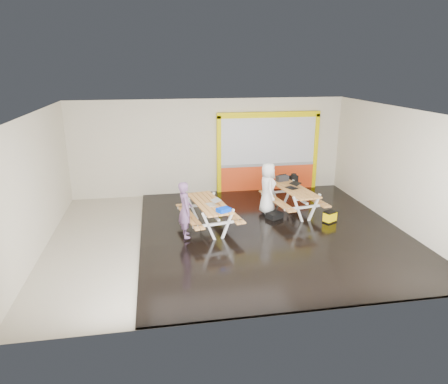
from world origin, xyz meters
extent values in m
cube|color=beige|center=(0.00, 0.00, -0.01)|extent=(10.00, 8.00, 0.01)
cube|color=white|center=(0.00, 0.00, 3.50)|extent=(10.00, 8.00, 0.01)
cube|color=beige|center=(0.00, 4.00, 1.75)|extent=(10.00, 0.01, 3.50)
cube|color=beige|center=(0.00, -4.00, 1.75)|extent=(10.00, 0.01, 3.50)
cube|color=beige|center=(-5.00, 0.00, 1.75)|extent=(0.01, 8.00, 3.50)
cube|color=beige|center=(5.00, 0.00, 1.75)|extent=(0.01, 8.00, 3.50)
cube|color=black|center=(1.25, 0.00, 0.03)|extent=(7.50, 7.98, 0.05)
cube|color=#EA4316|center=(2.20, 3.93, 0.50)|extent=(3.60, 0.12, 1.00)
cube|color=gray|center=(2.20, 3.93, 1.03)|extent=(3.60, 0.14, 0.10)
cube|color=silver|center=(2.20, 3.94, 1.94)|extent=(3.60, 0.08, 1.72)
cube|color=#F2DA00|center=(0.33, 3.92, 1.45)|extent=(0.14, 0.16, 2.90)
cube|color=#F2DA00|center=(4.07, 3.92, 1.45)|extent=(0.14, 0.16, 2.90)
cube|color=#F2DA00|center=(2.20, 3.92, 2.90)|extent=(3.88, 0.16, 0.20)
cube|color=#D7944C|center=(-0.82, 0.40, 0.83)|extent=(0.53, 2.12, 0.04)
cube|color=#D7944C|center=(-0.67, 0.43, 0.83)|extent=(0.53, 2.12, 0.04)
cube|color=#D7944C|center=(-0.52, 0.46, 0.83)|extent=(0.53, 2.12, 0.04)
cube|color=#D7944C|center=(-0.37, 0.49, 0.83)|extent=(0.53, 2.12, 0.04)
cube|color=#D7944C|center=(-0.23, 0.52, 0.83)|extent=(0.53, 2.12, 0.04)
cube|color=white|center=(-0.65, -0.39, 0.45)|extent=(0.40, 0.14, 0.86)
cube|color=white|center=(-0.10, -0.29, 0.45)|extent=(0.40, 0.14, 0.86)
cube|color=white|center=(-0.37, -0.34, 0.50)|extent=(1.45, 0.33, 0.06)
cube|color=white|center=(-0.37, -0.34, 0.78)|extent=(0.72, 0.20, 0.06)
cube|color=white|center=(-0.95, 1.21, 0.45)|extent=(0.40, 0.14, 0.86)
cube|color=white|center=(-0.40, 1.31, 0.45)|extent=(0.40, 0.14, 0.86)
cube|color=white|center=(-0.67, 1.26, 0.50)|extent=(1.45, 0.33, 0.06)
cube|color=white|center=(-0.67, 1.26, 0.78)|extent=(0.72, 0.20, 0.06)
cube|color=white|center=(-0.52, 0.46, 0.62)|extent=(0.39, 1.73, 0.06)
cube|color=#D7944C|center=(-1.17, 0.34, 0.51)|extent=(0.52, 2.12, 0.04)
cube|color=#D7944C|center=(-1.03, 0.36, 0.51)|extent=(0.52, 2.12, 0.04)
cube|color=#D7944C|center=(-0.02, 0.55, 0.51)|extent=(0.52, 2.12, 0.04)
cube|color=#D7944C|center=(0.12, 0.58, 0.51)|extent=(0.52, 2.12, 0.04)
cube|color=#D7944C|center=(2.04, 1.28, 0.84)|extent=(0.48, 2.16, 0.04)
cube|color=#D7944C|center=(2.19, 1.30, 0.84)|extent=(0.48, 2.16, 0.04)
cube|color=#D7944C|center=(2.34, 1.33, 0.84)|extent=(0.48, 2.16, 0.04)
cube|color=#D7944C|center=(2.50, 1.35, 0.84)|extent=(0.48, 2.16, 0.04)
cube|color=#D7944C|center=(2.65, 1.38, 0.84)|extent=(0.48, 2.16, 0.04)
cube|color=white|center=(2.20, 0.47, 0.46)|extent=(0.41, 0.13, 0.87)
cube|color=white|center=(2.76, 0.56, 0.46)|extent=(0.41, 0.13, 0.87)
cube|color=white|center=(2.48, 0.51, 0.51)|extent=(1.48, 0.30, 0.07)
cube|color=white|center=(2.48, 0.51, 0.79)|extent=(0.73, 0.18, 0.07)
cube|color=white|center=(1.93, 2.10, 0.46)|extent=(0.41, 0.13, 0.87)
cube|color=white|center=(2.49, 2.19, 0.46)|extent=(0.41, 0.13, 0.87)
cube|color=white|center=(2.21, 2.14, 0.51)|extent=(1.48, 0.30, 0.07)
cube|color=white|center=(2.21, 2.14, 0.79)|extent=(0.73, 0.18, 0.07)
cube|color=white|center=(2.34, 1.33, 0.63)|extent=(0.35, 1.77, 0.07)
cube|color=#D7944C|center=(1.68, 1.22, 0.52)|extent=(0.48, 2.16, 0.04)
cube|color=#D7944C|center=(1.83, 1.24, 0.52)|extent=(0.48, 2.16, 0.04)
cube|color=#D7944C|center=(2.86, 1.41, 0.52)|extent=(0.48, 2.16, 0.04)
cube|color=#D7944C|center=(3.01, 1.44, 0.52)|extent=(0.48, 2.16, 0.04)
imported|color=#69486E|center=(-1.25, -0.14, 0.89)|extent=(0.42, 0.60, 1.57)
imported|color=white|center=(1.49, 1.35, 0.90)|extent=(0.54, 0.81, 1.63)
cube|color=silver|center=(-0.48, 0.22, 0.86)|extent=(0.31, 0.38, 0.02)
cube|color=silver|center=(-0.34, 0.26, 0.97)|extent=(0.29, 0.38, 0.06)
cube|color=silver|center=(-0.35, 0.26, 0.97)|extent=(0.25, 0.33, 0.05)
cube|color=black|center=(2.28, 1.36, 0.87)|extent=(0.38, 0.43, 0.02)
cube|color=black|center=(2.43, 1.42, 1.00)|extent=(0.36, 0.42, 0.07)
cube|color=silver|center=(2.42, 1.42, 1.00)|extent=(0.31, 0.37, 0.06)
cube|color=#0034DE|center=(-0.23, -0.36, 0.90)|extent=(0.42, 0.38, 0.10)
cube|color=black|center=(2.24, 2.21, 0.96)|extent=(0.45, 0.31, 0.19)
cylinder|color=black|center=(2.24, 2.21, 1.09)|extent=(0.30, 0.11, 0.02)
cube|color=black|center=(2.73, 2.44, 0.76)|extent=(0.31, 0.24, 0.40)
cylinder|color=black|center=(2.73, 2.44, 0.98)|extent=(0.22, 0.22, 0.10)
cube|color=black|center=(1.61, 0.92, 0.14)|extent=(0.58, 0.53, 0.17)
cube|color=black|center=(3.18, 0.31, 0.07)|extent=(0.48, 0.42, 0.04)
cube|color=#F8D100|center=(3.18, 0.31, 0.22)|extent=(0.45, 0.39, 0.30)
cube|color=black|center=(3.18, 0.31, 0.38)|extent=(0.48, 0.42, 0.03)
camera|label=1|loc=(-1.96, -10.46, 4.67)|focal=32.35mm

